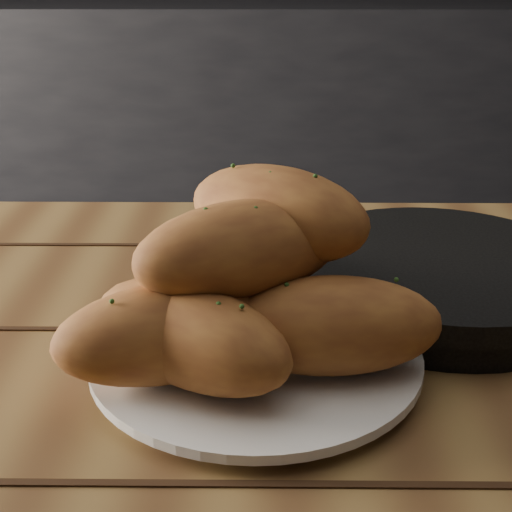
% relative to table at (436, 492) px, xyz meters
% --- Properties ---
extents(counter, '(2.80, 0.60, 0.90)m').
position_rel_table_xyz_m(counter, '(-0.36, 2.21, -0.21)').
color(counter, black).
rests_on(counter, ground).
extents(table, '(1.62, 0.91, 0.75)m').
position_rel_table_xyz_m(table, '(0.00, 0.00, 0.00)').
color(table, brown).
rests_on(table, ground).
extents(plate, '(0.26, 0.26, 0.02)m').
position_rel_table_xyz_m(plate, '(-0.15, 0.04, 0.10)').
color(plate, white).
rests_on(plate, table).
extents(bread_rolls, '(0.29, 0.27, 0.14)m').
position_rel_table_xyz_m(bread_rolls, '(-0.16, 0.03, 0.17)').
color(bread_rolls, '#AD6E30').
rests_on(bread_rolls, plate).
extents(skillet, '(0.42, 0.28, 0.05)m').
position_rel_table_xyz_m(skillet, '(0.03, 0.17, 0.12)').
color(skillet, black).
rests_on(skillet, table).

